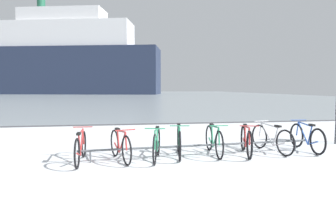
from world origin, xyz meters
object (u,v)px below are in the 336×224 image
Objects in this scene: bicycle_6 at (271,139)px; ferry_ship at (68,59)px; bicycle_2 at (157,144)px; bicycle_0 at (81,147)px; bicycle_3 at (179,141)px; bicycle_1 at (120,146)px; bicycle_7 at (306,138)px; bicycle_4 at (214,140)px; bicycle_5 at (246,141)px.

ferry_ship is (-17.44, 72.98, 8.56)m from bicycle_6.
bicycle_2 is 3.17m from bicycle_6.
bicycle_6 reaches higher than bicycle_0.
bicycle_3 is 1.02× the size of bicycle_6.
bicycle_1 is at bearing 175.90° from bicycle_2.
ferry_ship is at bearing 99.69° from bicycle_0.
bicycle_1 is 0.93× the size of bicycle_6.
ferry_ship is (-13.43, 73.31, 8.56)m from bicycle_1.
bicycle_6 is (3.15, 0.39, -0.01)m from bicycle_2.
bicycle_4 is at bearing -178.64° from bicycle_7.
bicycle_4 reaches higher than bicycle_7.
ferry_ship reaches higher than bicycle_0.
ferry_ship reaches higher than bicycle_2.
bicycle_0 is 3.29m from bicycle_4.
bicycle_3 reaches higher than bicycle_5.
bicycle_0 is 1.01× the size of bicycle_7.
bicycle_7 is (4.17, 0.37, -0.01)m from bicycle_2.
bicycle_3 is (2.36, 0.24, 0.03)m from bicycle_0.
bicycle_2 is 1.55m from bicycle_4.
bicycle_3 is at bearing 8.11° from bicycle_1.
bicycle_2 is at bearing -155.76° from bicycle_3.
bicycle_3 is at bearing 5.84° from bicycle_0.
bicycle_3 is at bearing -178.35° from bicycle_7.
ferry_ship reaches higher than bicycle_7.
bicycle_0 is at bearing -176.68° from bicycle_7.
bicycle_5 is 0.97× the size of bicycle_6.
bicycle_2 is at bearing -173.00° from bicycle_6.
bicycle_3 reaches higher than bicycle_2.
bicycle_5 reaches higher than bicycle_0.
bicycle_0 is 1.05× the size of bicycle_2.
bicycle_1 is 0.86m from bicycle_2.
ferry_ship is (-15.81, 73.06, 8.55)m from bicycle_4.
bicycle_7 is 75.78m from ferry_ship.
ferry_ship reaches higher than bicycle_3.
bicycle_6 is 1.00× the size of bicycle_7.
bicycle_2 is 0.97× the size of bicycle_7.
bicycle_5 is 75.55m from ferry_ship.
bicycle_0 is 0.04× the size of ferry_ship.
bicycle_5 is at bearing -164.83° from bicycle_6.
bicycle_1 and bicycle_6 have the same top height.
bicycle_4 reaches higher than bicycle_0.
ferry_ship is at bearing 103.44° from bicycle_6.
ferry_ship is (-12.53, 73.34, 8.56)m from bicycle_0.
bicycle_6 is 75.52m from ferry_ship.
bicycle_7 is at bearing 3.32° from bicycle_0.
bicycle_0 is at bearing -80.31° from ferry_ship.
bicycle_4 is 1.01× the size of bicycle_6.
bicycle_7 is (1.83, 0.21, -0.00)m from bicycle_5.
bicycle_1 is 0.93× the size of bicycle_7.
bicycle_6 is 1.02m from bicycle_7.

